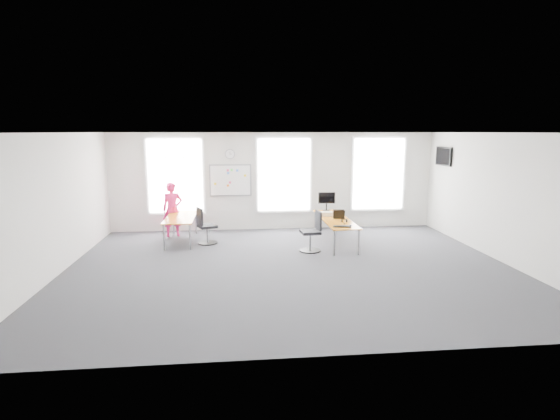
{
  "coord_description": "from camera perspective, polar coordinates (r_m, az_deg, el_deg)",
  "views": [
    {
      "loc": [
        -1.19,
        -9.41,
        3.02
      ],
      "look_at": [
        -0.11,
        1.2,
        1.1
      ],
      "focal_mm": 28.0,
      "sensor_mm": 36.0,
      "label": 1
    }
  ],
  "objects": [
    {
      "name": "wall_right",
      "position": [
        11.37,
        27.24,
        1.38
      ],
      "size": [
        0.0,
        10.0,
        10.0
      ],
      "primitive_type": "plane",
      "rotation": [
        1.57,
        0.0,
        -1.57
      ],
      "color": "silver",
      "rests_on": "ground"
    },
    {
      "name": "ceiling",
      "position": [
        9.49,
        1.4,
        10.08
      ],
      "size": [
        10.0,
        10.0,
        0.0
      ],
      "primitive_type": "plane",
      "rotation": [
        3.14,
        0.0,
        0.0
      ],
      "color": "white",
      "rests_on": "ground"
    },
    {
      "name": "tv",
      "position": [
        13.87,
        20.6,
        6.58
      ],
      "size": [
        0.06,
        0.9,
        0.55
      ],
      "primitive_type": "cube",
      "color": "black",
      "rests_on": "wall_right"
    },
    {
      "name": "whiteboard",
      "position": [
        13.46,
        -6.49,
        3.87
      ],
      "size": [
        1.2,
        0.03,
        0.9
      ],
      "primitive_type": "cube",
      "color": "white",
      "rests_on": "wall_back"
    },
    {
      "name": "wall_back",
      "position": [
        13.55,
        -0.76,
        3.76
      ],
      "size": [
        10.0,
        0.0,
        10.0
      ],
      "primitive_type": "plane",
      "rotation": [
        1.57,
        0.0,
        0.0
      ],
      "color": "silver",
      "rests_on": "ground"
    },
    {
      "name": "window_left",
      "position": [
        13.57,
        -13.51,
        4.34
      ],
      "size": [
        1.6,
        0.06,
        2.2
      ],
      "primitive_type": "cube",
      "color": "silver",
      "rests_on": "wall_back"
    },
    {
      "name": "wall_clock",
      "position": [
        13.4,
        -6.56,
        7.27
      ],
      "size": [
        0.3,
        0.04,
        0.3
      ],
      "primitive_type": "cylinder",
      "rotation": [
        1.57,
        0.0,
        0.0
      ],
      "color": "gray",
      "rests_on": "wall_back"
    },
    {
      "name": "person",
      "position": [
        13.05,
        -13.86,
        0.07
      ],
      "size": [
        0.65,
        0.51,
        1.58
      ],
      "primitive_type": "imported",
      "rotation": [
        0.0,
        0.0,
        0.25
      ],
      "color": "#D21A5C",
      "rests_on": "ground"
    },
    {
      "name": "monitor",
      "position": [
        13.14,
        6.12,
        1.34
      ],
      "size": [
        0.51,
        0.21,
        0.56
      ],
      "rotation": [
        0.0,
        0.0,
        -0.04
      ],
      "color": "black",
      "rests_on": "desk_right"
    },
    {
      "name": "chair_right",
      "position": [
        11.18,
        4.27,
        -3.1
      ],
      "size": [
        0.55,
        0.55,
        1.04
      ],
      "rotation": [
        0.0,
        0.0,
        -1.48
      ],
      "color": "black",
      "rests_on": "ground"
    },
    {
      "name": "keyboard",
      "position": [
        11.02,
        8.12,
        -2.15
      ],
      "size": [
        0.47,
        0.27,
        0.02
      ],
      "primitive_type": "cube",
      "rotation": [
        0.0,
        0.0,
        -0.26
      ],
      "color": "black",
      "rests_on": "desk_right"
    },
    {
      "name": "window_mid",
      "position": [
        13.53,
        0.52,
        4.61
      ],
      "size": [
        1.6,
        0.06,
        2.2
      ],
      "primitive_type": "cube",
      "color": "silver",
      "rests_on": "wall_back"
    },
    {
      "name": "mouse",
      "position": [
        11.12,
        9.21,
        -2.02
      ],
      "size": [
        0.09,
        0.11,
        0.04
      ],
      "primitive_type": "ellipsoid",
      "rotation": [
        0.0,
        0.0,
        -0.27
      ],
      "color": "black",
      "rests_on": "desk_right"
    },
    {
      "name": "wall_front",
      "position": [
        5.75,
        6.39,
        -5.21
      ],
      "size": [
        10.0,
        0.0,
        10.0
      ],
      "primitive_type": "plane",
      "rotation": [
        -1.57,
        0.0,
        0.0
      ],
      "color": "silver",
      "rests_on": "ground"
    },
    {
      "name": "floor",
      "position": [
        9.96,
        1.33,
        -7.46
      ],
      "size": [
        10.0,
        10.0,
        0.0
      ],
      "primitive_type": "plane",
      "color": "#28272C",
      "rests_on": "ground"
    },
    {
      "name": "desk_left",
      "position": [
        12.37,
        -12.83,
        -1.11
      ],
      "size": [
        0.78,
        1.94,
        0.71
      ],
      "color": "orange",
      "rests_on": "ground"
    },
    {
      "name": "wall_left",
      "position": [
        10.27,
        -27.53,
        0.52
      ],
      "size": [
        0.0,
        10.0,
        10.0
      ],
      "primitive_type": "plane",
      "rotation": [
        1.57,
        0.0,
        1.57
      ],
      "color": "silver",
      "rests_on": "ground"
    },
    {
      "name": "lens_cap",
      "position": [
        11.37,
        8.42,
        -1.8
      ],
      "size": [
        0.08,
        0.08,
        0.01
      ],
      "primitive_type": "cylinder",
      "rotation": [
        0.0,
        0.0,
        -0.31
      ],
      "color": "black",
      "rests_on": "desk_right"
    },
    {
      "name": "laptop_sleeve",
      "position": [
        12.01,
        7.7,
        -0.57
      ],
      "size": [
        0.31,
        0.19,
        0.25
      ],
      "rotation": [
        0.0,
        0.0,
        -0.09
      ],
      "color": "black",
      "rests_on": "desk_right"
    },
    {
      "name": "window_right",
      "position": [
        14.18,
        12.7,
        4.61
      ],
      "size": [
        1.6,
        0.06,
        2.2
      ],
      "primitive_type": "cube",
      "color": "silver",
      "rests_on": "wall_back"
    },
    {
      "name": "headphones",
      "position": [
        11.58,
        8.36,
        -1.39
      ],
      "size": [
        0.16,
        0.09,
        0.1
      ],
      "rotation": [
        0.0,
        0.0,
        -0.34
      ],
      "color": "black",
      "rests_on": "desk_right"
    },
    {
      "name": "desk_right",
      "position": [
        12.08,
        7.19,
        -1.29
      ],
      "size": [
        0.74,
        2.76,
        0.67
      ],
      "color": "orange",
      "rests_on": "ground"
    },
    {
      "name": "chair_left",
      "position": [
        12.04,
        -9.74,
        -2.33
      ],
      "size": [
        0.59,
        0.59,
        1.0
      ],
      "rotation": [
        0.0,
        0.0,
        1.97
      ],
      "color": "black",
      "rests_on": "ground"
    },
    {
      "name": "paper_stack",
      "position": [
        12.41,
        6.09,
        -0.5
      ],
      "size": [
        0.35,
        0.28,
        0.11
      ],
      "primitive_type": "cube",
      "rotation": [
        0.0,
        0.0,
        -0.09
      ],
      "color": "beige",
      "rests_on": "desk_right"
    }
  ]
}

